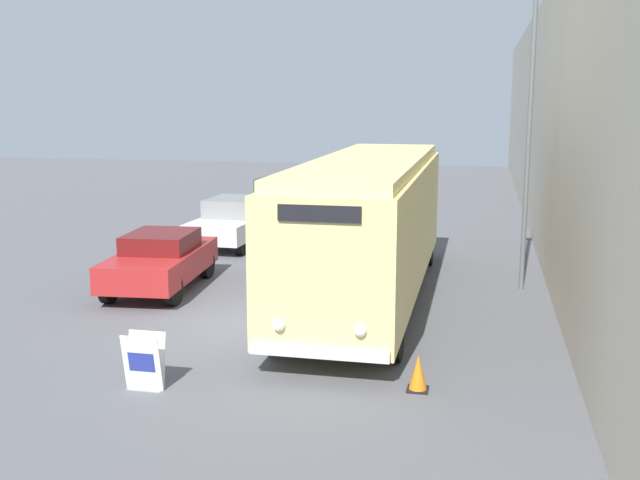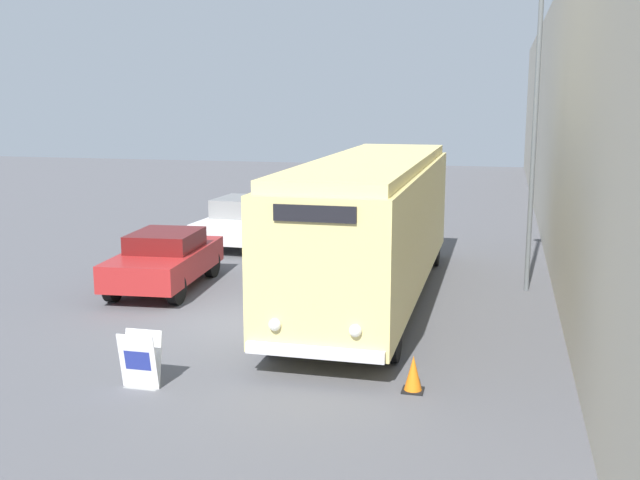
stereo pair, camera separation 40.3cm
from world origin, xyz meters
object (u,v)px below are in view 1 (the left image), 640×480
(parked_car_near, at_px, (160,260))
(parked_car_distant, at_px, (323,178))
(parked_car_mid, at_px, (234,221))
(traffic_cone, at_px, (418,373))
(sign_board, at_px, (144,363))
(vintage_bus, at_px, (369,222))
(streetlamp, at_px, (531,98))
(parked_car_far, at_px, (278,195))

(parked_car_near, distance_m, parked_car_distant, 20.77)
(parked_car_mid, height_order, traffic_cone, parked_car_mid)
(sign_board, height_order, parked_car_mid, parked_car_mid)
(vintage_bus, distance_m, parked_car_distant, 21.36)
(parked_car_distant, height_order, traffic_cone, parked_car_distant)
(sign_board, xyz_separation_m, parked_car_distant, (-2.73, 27.09, 0.27))
(streetlamp, xyz_separation_m, traffic_cone, (-2.01, -7.38, -4.53))
(traffic_cone, bearing_deg, parked_car_far, 112.19)
(parked_car_mid, xyz_separation_m, parked_car_far, (-0.47, 7.20, -0.06))
(parked_car_near, xyz_separation_m, parked_car_mid, (-0.09, 6.05, 0.03))
(traffic_cone, bearing_deg, streetlamp, 74.77)
(parked_car_near, bearing_deg, parked_car_far, 87.67)
(parked_car_near, relative_size, parked_car_distant, 0.89)
(parked_car_near, height_order, parked_car_far, parked_car_far)
(streetlamp, height_order, parked_car_near, streetlamp)
(sign_board, bearing_deg, parked_car_near, 111.80)
(parked_car_far, bearing_deg, parked_car_mid, -82.83)
(vintage_bus, distance_m, parked_car_mid, 8.08)
(traffic_cone, bearing_deg, vintage_bus, 106.89)
(sign_board, height_order, parked_car_distant, parked_car_distant)
(streetlamp, bearing_deg, vintage_bus, -153.79)
(parked_car_near, xyz_separation_m, parked_car_far, (-0.57, 13.25, -0.03))
(vintage_bus, distance_m, traffic_cone, 6.03)
(parked_car_near, bearing_deg, streetlamp, 7.66)
(parked_car_mid, distance_m, parked_car_far, 7.21)
(vintage_bus, height_order, parked_car_far, vintage_bus)
(sign_board, xyz_separation_m, traffic_cone, (4.50, 0.94, -0.17))
(parked_car_mid, bearing_deg, vintage_bus, -45.29)
(parked_car_near, height_order, parked_car_mid, parked_car_mid)
(vintage_bus, height_order, parked_car_near, vintage_bus)
(vintage_bus, height_order, traffic_cone, vintage_bus)
(streetlamp, distance_m, parked_car_mid, 10.78)
(parked_car_distant, bearing_deg, sign_board, -89.11)
(parked_car_mid, relative_size, parked_car_distant, 0.90)
(vintage_bus, relative_size, traffic_cone, 18.16)
(streetlamp, xyz_separation_m, parked_car_mid, (-9.13, 4.06, -4.04))
(parked_car_mid, bearing_deg, sign_board, -76.10)
(parked_car_near, relative_size, parked_car_far, 1.04)
(streetlamp, relative_size, parked_car_near, 1.75)
(sign_board, relative_size, streetlamp, 0.13)
(vintage_bus, xyz_separation_m, parked_car_far, (-5.91, 13.07, -1.17))
(parked_car_near, xyz_separation_m, parked_car_distant, (-0.20, 20.77, -0.03))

